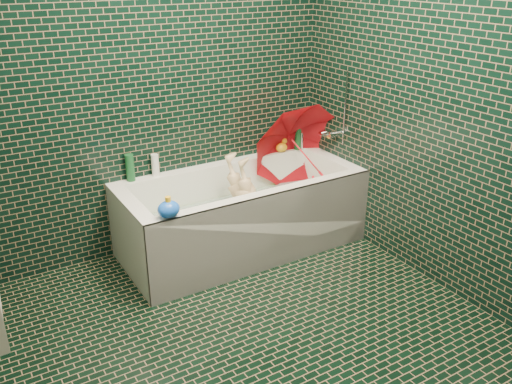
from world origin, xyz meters
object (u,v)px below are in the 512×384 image
child (248,207)px  bath_toy (169,209)px  bathtub (243,221)px  umbrella (305,156)px  rubber_duck (282,146)px

child → bath_toy: (-0.74, -0.34, 0.30)m
bathtub → umbrella: (0.58, 0.05, 0.38)m
child → umbrella: (0.52, 0.04, 0.28)m
bath_toy → rubber_duck: bearing=40.5°
child → bath_toy: bearing=-69.6°
bathtub → rubber_duck: rubber_duck is taller
bathtub → bath_toy: bath_toy is taller
bath_toy → bathtub: bearing=38.3°
child → umbrella: umbrella is taller
umbrella → bath_toy: 1.31m
child → umbrella: size_ratio=1.14×
child → rubber_duck: size_ratio=6.12×
child → bath_toy: 0.86m
child → umbrella: 0.60m
bathtub → umbrella: size_ratio=2.40×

